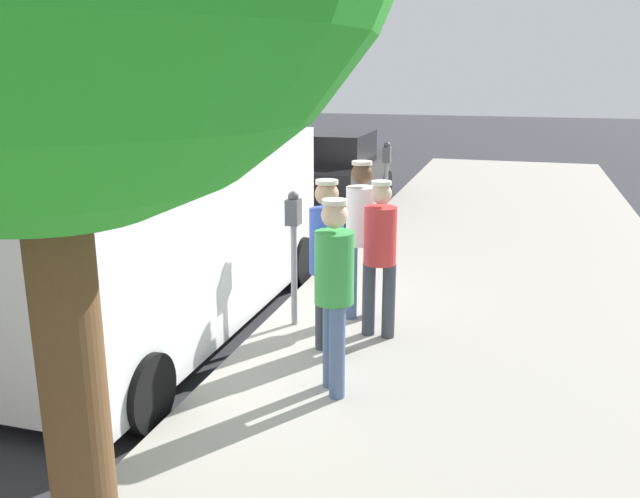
{
  "coord_description": "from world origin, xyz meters",
  "views": [
    {
      "loc": [
        3.63,
        -5.8,
        2.92
      ],
      "look_at": [
        1.65,
        0.87,
        1.05
      ],
      "focal_mm": 37.35,
      "sensor_mm": 36.0,
      "label": 1
    }
  ],
  "objects_px": {
    "pedestrian_in_blue": "(327,256)",
    "parked_sedan_ahead": "(333,174)",
    "pedestrian_in_white": "(361,229)",
    "pedestrian_in_red": "(380,249)",
    "pedestrian_in_green": "(334,284)",
    "parking_meter_far": "(387,169)",
    "parking_meter_near": "(294,235)",
    "parked_van": "(161,233)"
  },
  "relations": [
    {
      "from": "pedestrian_in_blue",
      "to": "parking_meter_near",
      "type": "bearing_deg",
      "value": 130.85
    },
    {
      "from": "pedestrian_in_green",
      "to": "parked_sedan_ahead",
      "type": "height_order",
      "value": "pedestrian_in_green"
    },
    {
      "from": "pedestrian_in_white",
      "to": "pedestrian_in_red",
      "type": "height_order",
      "value": "pedestrian_in_white"
    },
    {
      "from": "parking_meter_near",
      "to": "pedestrian_in_white",
      "type": "xyz_separation_m",
      "value": [
        0.65,
        0.43,
        0.02
      ]
    },
    {
      "from": "pedestrian_in_blue",
      "to": "parked_van",
      "type": "distance_m",
      "value": 2.11
    },
    {
      "from": "parking_meter_far",
      "to": "pedestrian_in_white",
      "type": "relative_size",
      "value": 0.84
    },
    {
      "from": "pedestrian_in_green",
      "to": "parking_meter_near",
      "type": "bearing_deg",
      "value": 120.64
    },
    {
      "from": "pedestrian_in_white",
      "to": "parking_meter_far",
      "type": "bearing_deg",
      "value": 97.65
    },
    {
      "from": "parked_van",
      "to": "pedestrian_in_blue",
      "type": "bearing_deg",
      "value": -11.99
    },
    {
      "from": "pedestrian_in_green",
      "to": "pedestrian_in_blue",
      "type": "bearing_deg",
      "value": 110.32
    },
    {
      "from": "parking_meter_near",
      "to": "pedestrian_in_red",
      "type": "bearing_deg",
      "value": -3.59
    },
    {
      "from": "pedestrian_in_green",
      "to": "pedestrian_in_blue",
      "type": "xyz_separation_m",
      "value": [
        -0.29,
        0.8,
        0.02
      ]
    },
    {
      "from": "pedestrian_in_red",
      "to": "parked_van",
      "type": "height_order",
      "value": "parked_van"
    },
    {
      "from": "pedestrian_in_blue",
      "to": "parked_sedan_ahead",
      "type": "height_order",
      "value": "pedestrian_in_blue"
    },
    {
      "from": "parking_meter_near",
      "to": "parked_van",
      "type": "xyz_separation_m",
      "value": [
        -1.5,
        -0.21,
        -0.03
      ]
    },
    {
      "from": "parking_meter_far",
      "to": "parked_sedan_ahead",
      "type": "bearing_deg",
      "value": 129.01
    },
    {
      "from": "pedestrian_in_green",
      "to": "pedestrian_in_white",
      "type": "bearing_deg",
      "value": 96.19
    },
    {
      "from": "parking_meter_far",
      "to": "pedestrian_in_red",
      "type": "distance_m",
      "value": 5.43
    },
    {
      "from": "pedestrian_in_green",
      "to": "pedestrian_in_blue",
      "type": "height_order",
      "value": "pedestrian_in_blue"
    },
    {
      "from": "pedestrian_in_white",
      "to": "parked_sedan_ahead",
      "type": "distance_m",
      "value": 7.13
    },
    {
      "from": "parking_meter_near",
      "to": "parked_sedan_ahead",
      "type": "relative_size",
      "value": 0.34
    },
    {
      "from": "parking_meter_near",
      "to": "pedestrian_in_blue",
      "type": "relative_size",
      "value": 0.86
    },
    {
      "from": "parked_van",
      "to": "parked_sedan_ahead",
      "type": "height_order",
      "value": "parked_van"
    },
    {
      "from": "parked_van",
      "to": "parking_meter_far",
      "type": "bearing_deg",
      "value": 74.72
    },
    {
      "from": "parked_sedan_ahead",
      "to": "parking_meter_far",
      "type": "bearing_deg",
      "value": -50.99
    },
    {
      "from": "pedestrian_in_white",
      "to": "parking_meter_near",
      "type": "bearing_deg",
      "value": -146.74
    },
    {
      "from": "pedestrian_in_white",
      "to": "pedestrian_in_red",
      "type": "relative_size",
      "value": 1.08
    },
    {
      "from": "parked_van",
      "to": "parked_sedan_ahead",
      "type": "xyz_separation_m",
      "value": [
        -0.05,
        7.4,
        -0.41
      ]
    },
    {
      "from": "pedestrian_in_blue",
      "to": "parked_sedan_ahead",
      "type": "bearing_deg",
      "value": 105.06
    },
    {
      "from": "parking_meter_far",
      "to": "pedestrian_in_white",
      "type": "bearing_deg",
      "value": -82.35
    },
    {
      "from": "parking_meter_far",
      "to": "pedestrian_in_blue",
      "type": "distance_m",
      "value": 5.95
    },
    {
      "from": "pedestrian_in_blue",
      "to": "parked_van",
      "type": "relative_size",
      "value": 0.34
    },
    {
      "from": "pedestrian_in_green",
      "to": "pedestrian_in_blue",
      "type": "relative_size",
      "value": 0.99
    },
    {
      "from": "parking_meter_far",
      "to": "pedestrian_in_green",
      "type": "height_order",
      "value": "pedestrian_in_green"
    },
    {
      "from": "parking_meter_far",
      "to": "pedestrian_in_green",
      "type": "bearing_deg",
      "value": -82.75
    },
    {
      "from": "parking_meter_near",
      "to": "parked_van",
      "type": "height_order",
      "value": "parked_van"
    },
    {
      "from": "pedestrian_in_white",
      "to": "pedestrian_in_green",
      "type": "height_order",
      "value": "pedestrian_in_white"
    },
    {
      "from": "parking_meter_far",
      "to": "pedestrian_in_white",
      "type": "distance_m",
      "value": 4.9
    },
    {
      "from": "pedestrian_in_green",
      "to": "parked_van",
      "type": "relative_size",
      "value": 0.33
    },
    {
      "from": "pedestrian_in_blue",
      "to": "pedestrian_in_green",
      "type": "bearing_deg",
      "value": -69.68
    },
    {
      "from": "parking_meter_near",
      "to": "pedestrian_in_red",
      "type": "relative_size",
      "value": 0.9
    },
    {
      "from": "pedestrian_in_red",
      "to": "parked_sedan_ahead",
      "type": "height_order",
      "value": "pedestrian_in_red"
    }
  ]
}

